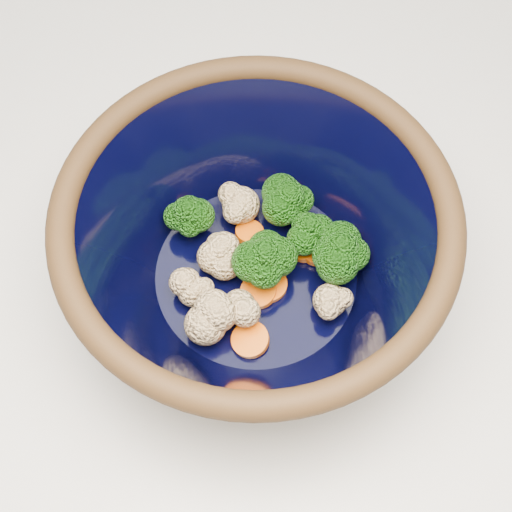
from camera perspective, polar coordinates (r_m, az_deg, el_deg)
ground at (r=1.49m, az=-1.42°, el=-18.54°), size 3.00×3.00×0.00m
counter at (r=1.05m, az=-1.98°, el=-14.39°), size 1.20×1.20×0.90m
mixing_bowl at (r=0.56m, az=0.00°, el=0.62°), size 0.38×0.38×0.13m
vegetable_pile at (r=0.59m, az=0.80°, el=0.49°), size 0.17×0.15×0.06m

